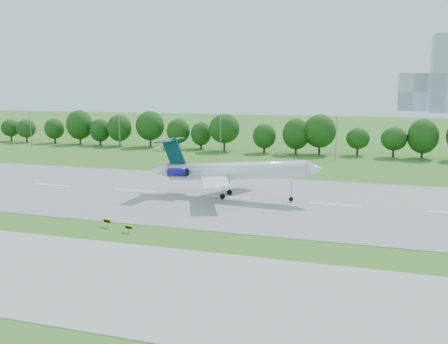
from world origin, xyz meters
TOP-DOWN VIEW (x-y plane):
  - ground at (0.00, 0.00)m, footprint 600.00×600.00m
  - runway at (0.00, 25.00)m, footprint 400.00×45.00m
  - taxiway at (0.00, -18.00)m, footprint 400.00×23.00m
  - tree_line at (0.00, 92.00)m, footprint 288.40×8.40m
  - light_poles at (-2.50, 82.00)m, footprint 175.90×0.25m
  - airliner at (-0.46, 25.07)m, footprint 34.70×25.21m
  - taxi_sign_left at (-11.65, 0.08)m, footprint 1.74×0.63m
  - taxi_sign_centre at (-7.14, -1.58)m, footprint 1.52×0.37m
  - service_vehicle_a at (-42.72, 84.83)m, footprint 3.46×1.71m
  - service_vehicle_b at (-1.82, 84.92)m, footprint 3.40×2.39m

SIDE VIEW (x-z plane):
  - ground at x=0.00m, z-range 0.00..0.00m
  - runway at x=0.00m, z-range 0.00..0.08m
  - taxiway at x=0.00m, z-range 0.00..0.08m
  - service_vehicle_b at x=-1.82m, z-range 0.00..1.07m
  - service_vehicle_a at x=-42.72m, z-range 0.00..1.09m
  - taxi_sign_centre at x=-7.14m, z-range 0.25..1.31m
  - taxi_sign_left at x=-11.65m, z-range 0.29..1.52m
  - airliner at x=-0.46m, z-range -0.24..10.81m
  - tree_line at x=0.00m, z-range 0.99..11.39m
  - light_poles at x=-2.50m, z-range 0.24..12.43m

